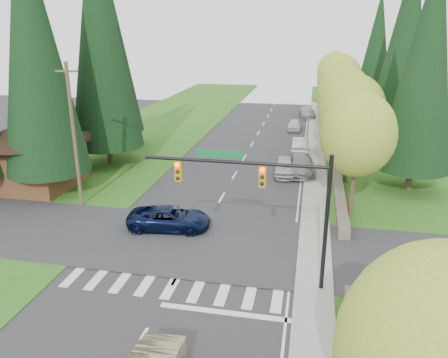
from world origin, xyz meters
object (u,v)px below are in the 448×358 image
(parked_car_a, at_px, (284,166))
(parked_car_d, at_px, (294,125))
(parked_car_e, at_px, (307,112))
(parked_car_b, at_px, (301,164))
(suv_navy, at_px, (169,218))
(parked_car_c, at_px, (300,147))

(parked_car_a, height_order, parked_car_d, parked_car_a)
(parked_car_d, bearing_deg, parked_car_e, 82.61)
(parked_car_d, bearing_deg, parked_car_a, -88.48)
(parked_car_b, relative_size, parked_car_d, 1.38)
(suv_navy, distance_m, parked_car_a, 13.89)
(parked_car_b, relative_size, parked_car_e, 1.09)
(suv_navy, xyz_separation_m, parked_car_c, (7.44, 19.41, 0.04))
(parked_car_c, distance_m, parked_car_e, 19.92)
(parked_car_b, height_order, parked_car_c, parked_car_b)
(suv_navy, height_order, parked_car_d, suv_navy)
(suv_navy, height_order, parked_car_e, parked_car_e)
(suv_navy, distance_m, parked_car_b, 15.21)
(parked_car_c, distance_m, parked_car_d, 11.05)
(suv_navy, distance_m, parked_car_c, 20.79)
(parked_car_b, xyz_separation_m, parked_car_d, (-1.40, 17.30, -0.12))
(suv_navy, xyz_separation_m, parked_car_b, (7.73, 13.10, 0.08))
(parked_car_a, height_order, parked_car_b, parked_car_b)
(parked_car_c, relative_size, parked_car_d, 1.16)
(parked_car_a, bearing_deg, suv_navy, -121.38)
(parked_car_a, distance_m, parked_car_c, 7.14)
(parked_car_c, bearing_deg, parked_car_d, 95.20)
(parked_car_a, distance_m, parked_car_e, 27.00)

